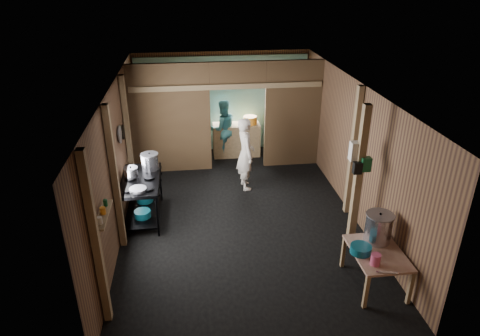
{
  "coord_description": "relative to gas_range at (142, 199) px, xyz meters",
  "views": [
    {
      "loc": [
        -0.9,
        -7.37,
        4.52
      ],
      "look_at": [
        0.0,
        -0.2,
        1.1
      ],
      "focal_mm": 31.96,
      "sensor_mm": 36.0,
      "label": 1
    }
  ],
  "objects": [
    {
      "name": "floor",
      "position": [
        1.88,
        -0.05,
        -0.43
      ],
      "size": [
        4.5,
        7.0,
        0.0
      ],
      "primitive_type": "cube",
      "color": "black",
      "rests_on": "ground"
    },
    {
      "name": "ceiling",
      "position": [
        1.88,
        -0.05,
        2.17
      ],
      "size": [
        4.5,
        7.0,
        0.0
      ],
      "primitive_type": "cube",
      "color": "black",
      "rests_on": "ground"
    },
    {
      "name": "wall_back",
      "position": [
        1.88,
        3.45,
        0.87
      ],
      "size": [
        4.5,
        0.0,
        2.6
      ],
      "primitive_type": "cube",
      "color": "brown",
      "rests_on": "ground"
    },
    {
      "name": "wall_front",
      "position": [
        1.88,
        -3.55,
        0.87
      ],
      "size": [
        4.5,
        0.0,
        2.6
      ],
      "primitive_type": "cube",
      "color": "brown",
      "rests_on": "ground"
    },
    {
      "name": "wall_left",
      "position": [
        -0.37,
        -0.05,
        0.87
      ],
      "size": [
        0.0,
        7.0,
        2.6
      ],
      "primitive_type": "cube",
      "color": "brown",
      "rests_on": "ground"
    },
    {
      "name": "wall_right",
      "position": [
        4.13,
        -0.05,
        0.87
      ],
      "size": [
        0.0,
        7.0,
        2.6
      ],
      "primitive_type": "cube",
      "color": "brown",
      "rests_on": "ground"
    },
    {
      "name": "partition_left",
      "position": [
        0.55,
        2.15,
        0.87
      ],
      "size": [
        1.85,
        0.1,
        2.6
      ],
      "primitive_type": "cube",
      "color": "brown",
      "rests_on": "floor"
    },
    {
      "name": "partition_right",
      "position": [
        3.46,
        2.15,
        0.87
      ],
      "size": [
        1.35,
        0.1,
        2.6
      ],
      "primitive_type": "cube",
      "color": "brown",
      "rests_on": "floor"
    },
    {
      "name": "partition_header",
      "position": [
        2.13,
        2.15,
        1.87
      ],
      "size": [
        1.3,
        0.1,
        0.6
      ],
      "primitive_type": "cube",
      "color": "brown",
      "rests_on": "wall_back"
    },
    {
      "name": "turquoise_panel",
      "position": [
        1.88,
        3.39,
        0.82
      ],
      "size": [
        4.4,
        0.06,
        2.5
      ],
      "primitive_type": "cube",
      "color": "#6FABAC",
      "rests_on": "wall_back"
    },
    {
      "name": "back_counter",
      "position": [
        2.18,
        2.9,
        -0.01
      ],
      "size": [
        1.2,
        0.5,
        0.85
      ],
      "primitive_type": "cube",
      "color": "#9F8156",
      "rests_on": "floor"
    },
    {
      "name": "wall_clock",
      "position": [
        2.13,
        3.35,
        1.47
      ],
      "size": [
        0.2,
        0.03,
        0.2
      ],
      "primitive_type": "cylinder",
      "rotation": [
        1.57,
        0.0,
        0.0
      ],
      "color": "silver",
      "rests_on": "wall_back"
    },
    {
      "name": "post_left_a",
      "position": [
        -0.3,
        -2.65,
        0.87
      ],
      "size": [
        0.1,
        0.12,
        2.6
      ],
      "primitive_type": "cube",
      "color": "#9F8156",
      "rests_on": "floor"
    },
    {
      "name": "post_left_b",
      "position": [
        -0.3,
        -0.85,
        0.87
      ],
      "size": [
        0.1,
        0.12,
        2.6
      ],
      "primitive_type": "cube",
      "color": "#9F8156",
      "rests_on": "floor"
    },
    {
      "name": "post_left_c",
      "position": [
        -0.3,
        1.15,
        0.87
      ],
      "size": [
        0.1,
        0.12,
        2.6
      ],
      "primitive_type": "cube",
      "color": "#9F8156",
      "rests_on": "floor"
    },
    {
      "name": "post_right",
      "position": [
        4.06,
        -0.25,
        0.87
      ],
      "size": [
        0.1,
        0.12,
        2.6
      ],
      "primitive_type": "cube",
      "color": "#9F8156",
      "rests_on": "floor"
    },
    {
      "name": "post_free",
      "position": [
        3.73,
        -1.35,
        0.87
      ],
      "size": [
        0.12,
        0.12,
        2.6
      ],
      "primitive_type": "cube",
      "color": "#9F8156",
      "rests_on": "floor"
    },
    {
      "name": "cross_beam",
      "position": [
        1.88,
        2.1,
        1.62
      ],
      "size": [
        4.4,
        0.12,
        0.12
      ],
      "primitive_type": "cube",
      "color": "#9F8156",
      "rests_on": "wall_left"
    },
    {
      "name": "pan_lid_big",
      "position": [
        -0.33,
        0.35,
        1.22
      ],
      "size": [
        0.03,
        0.34,
        0.34
      ],
      "primitive_type": "cylinder",
      "rotation": [
        0.0,
        1.57,
        0.0
      ],
      "color": "gray",
      "rests_on": "wall_left"
    },
    {
      "name": "pan_lid_small",
      "position": [
        -0.33,
        0.75,
        1.12
      ],
      "size": [
        0.03,
        0.3,
        0.3
      ],
      "primitive_type": "cylinder",
      "rotation": [
        0.0,
        1.57,
        0.0
      ],
      "color": "black",
      "rests_on": "wall_left"
    },
    {
      "name": "wall_shelf",
      "position": [
        -0.27,
        -2.15,
        0.97
      ],
      "size": [
        0.14,
        0.8,
        0.03
      ],
      "primitive_type": "cube",
      "color": "#9F8156",
      "rests_on": "wall_left"
    },
    {
      "name": "jar_white",
      "position": [
        -0.27,
        -2.4,
        1.03
      ],
      "size": [
        0.07,
        0.07,
        0.1
      ],
      "primitive_type": "cylinder",
      "color": "silver",
      "rests_on": "wall_shelf"
    },
    {
      "name": "jar_yellow",
      "position": [
        -0.27,
        -2.15,
        1.03
      ],
      "size": [
        0.08,
        0.08,
        0.1
      ],
      "primitive_type": "cylinder",
      "color": "orange",
      "rests_on": "wall_shelf"
    },
    {
      "name": "jar_green",
      "position": [
        -0.27,
        -1.93,
        1.03
      ],
      "size": [
        0.06,
        0.06,
        0.1
      ],
      "primitive_type": "cylinder",
      "color": "#13532B",
      "rests_on": "wall_shelf"
    },
    {
      "name": "bag_white",
      "position": [
        3.68,
        -1.27,
        1.35
      ],
      "size": [
        0.22,
        0.15,
        0.32
      ],
      "primitive_type": "cube",
      "color": "silver",
      "rests_on": "post_free"
    },
    {
      "name": "bag_green",
      "position": [
        3.8,
        -1.41,
        1.17
      ],
      "size": [
        0.16,
        0.12,
        0.24
      ],
      "primitive_type": "cube",
      "color": "#13532B",
      "rests_on": "post_free"
    },
    {
      "name": "bag_black",
      "position": [
        3.66,
        -1.43,
        1.12
      ],
      "size": [
        0.14,
        0.1,
        0.2
      ],
      "primitive_type": "cube",
      "color": "black",
      "rests_on": "post_free"
    },
    {
      "name": "gas_range",
      "position": [
        0.0,
        0.0,
        0.0
      ],
      "size": [
        0.75,
        1.47,
        0.87
      ],
      "primitive_type": null,
      "color": "black",
      "rests_on": "floor"
    },
    {
      "name": "prep_table",
      "position": [
        3.71,
        -2.42,
        -0.13
      ],
      "size": [
        0.75,
        1.03,
        0.61
      ],
      "primitive_type": null,
      "color": "tan",
      "rests_on": "floor"
    },
    {
      "name": "stove_pot_large",
      "position": [
        0.17,
        0.42,
        0.59
      ],
      "size": [
        0.42,
        0.42,
        0.35
      ],
      "primitive_type": null,
      "rotation": [
        0.0,
        0.0,
        -0.22
      ],
      "color": "silver",
      "rests_on": "gas_range"
    },
    {
      "name": "stove_pot_med",
      "position": [
        -0.17,
        0.09,
        0.53
      ],
      "size": [
        0.32,
        0.32,
        0.23
      ],
      "primitive_type": null,
      "rotation": [
        0.0,
        0.0,
        0.26
      ],
      "color": "silver",
      "rests_on": "gas_range"
    },
    {
      "name": "frying_pan",
      "position": [
        0.0,
        -0.48,
        0.46
      ],
      "size": [
        0.45,
        0.6,
        0.07
      ],
      "primitive_type": null,
      "rotation": [
        0.0,
        0.0,
        0.29
      ],
      "color": "gray",
      "rests_on": "gas_range"
    },
    {
      "name": "blue_tub_front",
      "position": [
        0.0,
        -0.23,
        -0.2
      ],
      "size": [
        0.31,
        0.31,
        0.13
      ],
      "primitive_type": "cylinder",
      "color": "#0D4F5E",
      "rests_on": "gas_range"
    },
    {
      "name": "blue_tub_back",
      "position": [
        0.0,
        0.38,
        -0.2
      ],
      "size": [
        0.33,
        0.33,
        0.13
      ],
      "primitive_type": "cylinder",
      "color": "#0D4F5E",
      "rests_on": "gas_range"
    },
    {
      "name": "stock_pot",
      "position": [
        3.81,
        -2.14,
        0.41
      ],
      "size": [
        0.47,
        0.47,
        0.5
      ],
      "primitive_type": null,
      "rotation": [
        0.0,
        0.0,
        -0.09
      ],
      "color": "silver",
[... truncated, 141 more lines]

